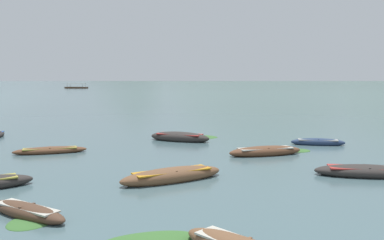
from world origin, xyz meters
The scene contains 15 objects.
ground_plane centered at (0.00, 1500.00, 0.00)m, with size 6000.00×6000.00×0.00m, color #476066.
mountain_2 centered at (-141.28, 1921.57, 109.33)m, with size 574.21×574.21×218.65m, color #56665B.
mountain_3 centered at (464.44, 1880.08, 243.36)m, with size 1193.33×1193.33×486.71m, color slate.
rowboat_1 centered at (9.47, 11.52, 0.19)m, with size 4.60×2.18×0.61m.
rowboat_2 centered at (1.07, 11.21, 0.21)m, with size 4.63×3.10×0.69m.
rowboat_5 centered at (1.72, 22.22, 0.24)m, with size 4.47×3.17×0.77m.
rowboat_6 centered at (-5.76, 18.00, 0.14)m, with size 4.14×1.96×0.46m.
rowboat_9 centered at (6.29, 16.70, 0.19)m, with size 4.45×2.16×0.62m.
rowboat_12 centered at (-3.41, 7.07, 0.15)m, with size 3.16×2.60×0.48m.
rowboat_13 centered at (10.46, 19.93, 0.17)m, with size 3.47×1.61×0.53m.
ferry_0 centered at (-40.35, 185.21, 0.45)m, with size 10.75×6.46×2.54m.
weed_patch_0 centered at (8.62, 17.86, 0.00)m, with size 1.32×1.14×0.14m, color #38662D.
weed_patch_1 centered at (3.21, 23.89, 0.00)m, with size 2.61×2.00×0.14m, color #38662D.
weed_patch_4 centered at (0.38, 4.98, 0.00)m, with size 2.54×1.09×0.14m, color #38662D.
weed_patch_5 centered at (-3.11, 6.60, 0.00)m, with size 1.67×1.29×0.14m, color #38662D.
Camera 1 is at (0.86, -5.37, 4.16)m, focal length 38.37 mm.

